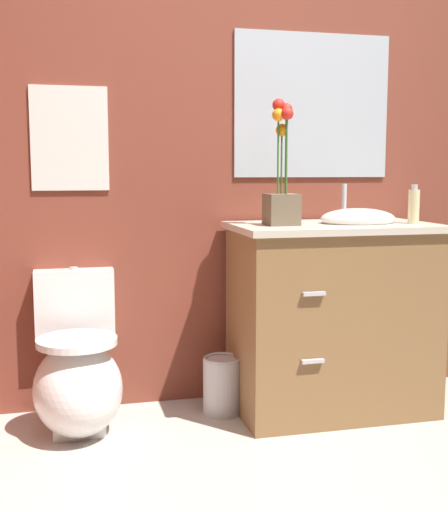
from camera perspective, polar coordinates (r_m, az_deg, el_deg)
name	(u,v)px	position (r m, az deg, el deg)	size (l,w,h in m)	color
wall_back	(294,147)	(3.36, 6.01, 9.33)	(4.59, 0.05, 2.50)	brown
toilet	(78,376)	(3.00, -12.50, -10.05)	(0.38, 0.59, 0.69)	white
vanity_cabinet	(332,315)	(3.16, 9.32, -5.07)	(0.94, 0.56, 1.07)	brown
flower_vase	(282,186)	(2.98, 4.99, 6.03)	(0.14, 0.14, 0.56)	brown
soap_bottle	(414,206)	(3.18, 16.03, 4.18)	(0.05, 0.05, 0.18)	beige
trash_bin	(222,385)	(3.15, -0.15, -11.04)	(0.18, 0.18, 0.27)	#B7B7BC
wall_poster	(70,139)	(3.14, -13.15, 9.82)	(0.35, 0.01, 0.47)	silver
wall_mirror	(313,106)	(3.38, 7.63, 12.70)	(0.80, 0.01, 0.70)	#B2BCC6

